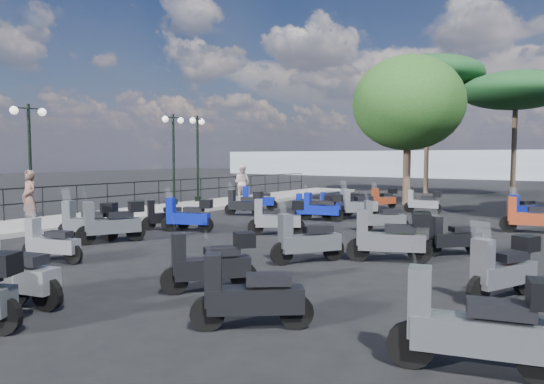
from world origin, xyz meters
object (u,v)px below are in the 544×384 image
Objects in this scene: scooter_14 at (313,208)px; scooter_18 at (306,241)px; scooter_22 at (477,327)px; scooter_1 at (88,222)px; scooter_27 at (522,209)px; lamp_post_0 at (30,154)px; scooter_24 at (503,269)px; scooter_7 at (50,243)px; scooter_23 at (249,297)px; scooter_10 at (335,205)px; scooter_19 at (453,238)px; broadleaf_tree at (408,103)px; scooter_17 at (211,263)px; pine_0 at (516,91)px; scooter_5 at (257,200)px; scooter_25 at (390,238)px; pedestrian_far at (242,183)px; scooter_20 at (383,218)px; scooter_11 at (357,206)px; scooter_13 at (277,218)px; scooter_21 at (423,202)px; scooter_2 at (112,223)px; lamp_post_1 at (174,153)px; scooter_4 at (244,204)px; scooter_3 at (188,216)px; scooter_8 at (165,216)px; scooter_9 at (322,208)px; lamp_post_2 at (198,153)px; scooter_12 at (12,274)px; woman at (29,198)px; pine_2 at (428,76)px; scooter_15 at (383,199)px.

scooter_14 is 0.94× the size of scooter_18.
scooter_22 reaches higher than scooter_18.
scooter_1 is 1.19× the size of scooter_27.
lamp_post_0 is 2.56× the size of scooter_24.
scooter_23 is (6.11, -0.79, 0.03)m from scooter_7.
scooter_23 reaches higher than scooter_10.
scooter_19 is 13.01m from broadleaf_tree.
scooter_17 is 0.92× the size of scooter_18.
scooter_24 is 23.16m from pine_0.
scooter_22 is (15.34, -3.61, -1.87)m from lamp_post_0.
scooter_5 is 0.90× the size of scooter_25.
pedestrian_far is 1.25× the size of scooter_27.
scooter_18 is 4.24m from scooter_23.
scooter_17 reaches higher than scooter_20.
scooter_23 reaches higher than scooter_27.
scooter_11 is 3.24m from scooter_20.
scooter_1 is at bearing 0.46° from lamp_post_0.
scooter_13 is (8.41, 2.80, -1.90)m from lamp_post_0.
scooter_2 is at bearing 148.07° from scooter_21.
scooter_4 is (4.54, -0.60, -1.99)m from lamp_post_1.
scooter_11 is at bearing -50.02° from scooter_3.
lamp_post_1 is 7.72m from scooter_14.
scooter_8 is 0.88× the size of scooter_18.
scooter_17 is (10.86, -2.81, -1.91)m from lamp_post_0.
scooter_5 is 4.12m from scooter_9.
scooter_19 is (12.25, -7.48, -0.60)m from pedestrian_far.
pine_0 is at bearing 32.12° from lamp_post_2.
pine_0 is (3.42, 19.03, 5.54)m from scooter_13.
scooter_19 is 0.69× the size of scooter_25.
scooter_17 is at bearing -175.70° from scooter_9.
scooter_14 is 1.02× the size of scooter_17.
lamp_post_0 is 11.74m from scooter_11.
broadleaf_tree is at bearing -33.46° from scooter_14.
lamp_post_2 is 3.31× the size of scooter_10.
scooter_25 is at bearing -46.31° from lamp_post_2.
scooter_12 is at bearing -159.93° from scooter_1.
woman is 1.02× the size of scooter_25.
scooter_9 is at bearing -18.94° from scooter_24.
scooter_5 is at bearing -11.72° from scooter_24.
pine_0 is at bearing -0.47° from pine_2.
woman is 14.05m from scooter_15.
woman is 1.13× the size of scooter_5.
scooter_11 is (4.03, 8.61, -0.03)m from scooter_1.
broadleaf_tree is (0.44, 7.54, 4.36)m from scooter_9.
scooter_14 is at bearing 20.09° from scooter_25.
woman is at bearing 39.03° from scooter_18.
scooter_13 is (0.76, -5.12, 0.07)m from scooter_10.
pine_0 reaches higher than scooter_18.
scooter_10 is (1.22, 11.03, 0.02)m from scooter_7.
scooter_19 reaches higher than scooter_15.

